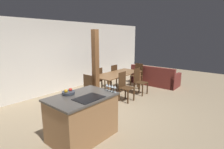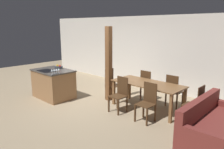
{
  "view_description": "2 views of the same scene",
  "coord_description": "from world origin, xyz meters",
  "px_view_note": "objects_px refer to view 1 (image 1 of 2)",
  "views": [
    {
      "loc": [
        -3.51,
        -3.25,
        2.13
      ],
      "look_at": [
        0.6,
        0.2,
        0.95
      ],
      "focal_mm": 28.0,
      "sensor_mm": 36.0,
      "label": 1
    },
    {
      "loc": [
        4.87,
        -4.29,
        2.35
      ],
      "look_at": [
        0.6,
        0.2,
        0.95
      ],
      "focal_mm": 35.0,
      "sensor_mm": 36.0,
      "label": 2
    }
  ],
  "objects_px": {
    "dining_chair_foot_end": "(137,74)",
    "dining_chair_near_right": "(139,81)",
    "fruit_bowl": "(68,92)",
    "dining_chair_far_right": "(112,76)",
    "dining_chair_near_left": "(125,86)",
    "wine_glass_near": "(115,87)",
    "wine_glass_end": "(107,85)",
    "kitchen_island": "(82,117)",
    "couch": "(155,78)",
    "dining_chair_far_left": "(97,80)",
    "timber_post": "(96,69)",
    "wine_glass_far": "(110,86)",
    "wine_glass_middle": "(112,86)",
    "dining_table": "(118,76)",
    "dining_chair_head_end": "(91,89)"
  },
  "relations": [
    {
      "from": "wine_glass_near",
      "to": "dining_chair_far_left",
      "type": "height_order",
      "value": "wine_glass_near"
    },
    {
      "from": "dining_chair_near_left",
      "to": "couch",
      "type": "xyz_separation_m",
      "value": [
        2.47,
        0.14,
        -0.21
      ]
    },
    {
      "from": "wine_glass_middle",
      "to": "kitchen_island",
      "type": "bearing_deg",
      "value": 152.66
    },
    {
      "from": "kitchen_island",
      "to": "wine_glass_near",
      "type": "bearing_deg",
      "value": -32.8
    },
    {
      "from": "dining_chair_far_right",
      "to": "timber_post",
      "type": "height_order",
      "value": "timber_post"
    },
    {
      "from": "dining_chair_foot_end",
      "to": "dining_chair_near_right",
      "type": "bearing_deg",
      "value": -54.86
    },
    {
      "from": "wine_glass_middle",
      "to": "dining_chair_head_end",
      "type": "height_order",
      "value": "wine_glass_middle"
    },
    {
      "from": "wine_glass_middle",
      "to": "wine_glass_end",
      "type": "relative_size",
      "value": 1.0
    },
    {
      "from": "wine_glass_far",
      "to": "dining_chair_foot_end",
      "type": "relative_size",
      "value": 0.16
    },
    {
      "from": "fruit_bowl",
      "to": "dining_chair_near_left",
      "type": "bearing_deg",
      "value": 7.42
    },
    {
      "from": "fruit_bowl",
      "to": "wine_glass_middle",
      "type": "height_order",
      "value": "wine_glass_middle"
    },
    {
      "from": "wine_glass_near",
      "to": "wine_glass_middle",
      "type": "height_order",
      "value": "same"
    },
    {
      "from": "wine_glass_near",
      "to": "dining_chair_far_left",
      "type": "distance_m",
      "value": 2.97
    },
    {
      "from": "kitchen_island",
      "to": "dining_chair_near_left",
      "type": "height_order",
      "value": "dining_chair_near_left"
    },
    {
      "from": "fruit_bowl",
      "to": "couch",
      "type": "bearing_deg",
      "value": 5.37
    },
    {
      "from": "kitchen_island",
      "to": "wine_glass_end",
      "type": "height_order",
      "value": "wine_glass_end"
    },
    {
      "from": "dining_chair_near_right",
      "to": "kitchen_island",
      "type": "bearing_deg",
      "value": -169.32
    },
    {
      "from": "dining_chair_far_left",
      "to": "kitchen_island",
      "type": "bearing_deg",
      "value": 39.26
    },
    {
      "from": "wine_glass_end",
      "to": "dining_chair_foot_end",
      "type": "height_order",
      "value": "wine_glass_end"
    },
    {
      "from": "dining_chair_head_end",
      "to": "dining_chair_foot_end",
      "type": "xyz_separation_m",
      "value": [
        2.79,
        -0.0,
        0.0
      ]
    },
    {
      "from": "dining_chair_near_right",
      "to": "dining_chair_foot_end",
      "type": "distance_m",
      "value": 1.15
    },
    {
      "from": "fruit_bowl",
      "to": "wine_glass_near",
      "type": "distance_m",
      "value": 0.99
    },
    {
      "from": "wine_glass_middle",
      "to": "dining_chair_foot_end",
      "type": "distance_m",
      "value": 3.99
    },
    {
      "from": "wine_glass_far",
      "to": "couch",
      "type": "relative_size",
      "value": 0.07
    },
    {
      "from": "wine_glass_far",
      "to": "couch",
      "type": "bearing_deg",
      "value": 13.25
    },
    {
      "from": "kitchen_island",
      "to": "timber_post",
      "type": "relative_size",
      "value": 0.58
    },
    {
      "from": "wine_glass_middle",
      "to": "dining_chair_foot_end",
      "type": "bearing_deg",
      "value": 23.74
    },
    {
      "from": "wine_glass_end",
      "to": "dining_chair_far_left",
      "type": "xyz_separation_m",
      "value": [
        1.77,
        2.1,
        -0.56
      ]
    },
    {
      "from": "timber_post",
      "to": "dining_chair_far_right",
      "type": "bearing_deg",
      "value": 25.3
    },
    {
      "from": "dining_chair_far_left",
      "to": "dining_chair_foot_end",
      "type": "bearing_deg",
      "value": 160.38
    },
    {
      "from": "fruit_bowl",
      "to": "wine_glass_end",
      "type": "distance_m",
      "value": 0.85
    },
    {
      "from": "dining_chair_near_left",
      "to": "kitchen_island",
      "type": "bearing_deg",
      "value": -165.36
    },
    {
      "from": "wine_glass_near",
      "to": "dining_chair_foot_end",
      "type": "xyz_separation_m",
      "value": [
        3.62,
        1.67,
        -0.56
      ]
    },
    {
      "from": "dining_table",
      "to": "dining_chair_head_end",
      "type": "bearing_deg",
      "value": 180.0
    },
    {
      "from": "wine_glass_middle",
      "to": "dining_chair_far_left",
      "type": "relative_size",
      "value": 0.16
    },
    {
      "from": "wine_glass_near",
      "to": "dining_table",
      "type": "bearing_deg",
      "value": 36.88
    },
    {
      "from": "fruit_bowl",
      "to": "dining_chair_head_end",
      "type": "xyz_separation_m",
      "value": [
        1.54,
        0.98,
        -0.48
      ]
    },
    {
      "from": "fruit_bowl",
      "to": "dining_chair_head_end",
      "type": "relative_size",
      "value": 0.28
    },
    {
      "from": "wine_glass_near",
      "to": "dining_chair_far_left",
      "type": "bearing_deg",
      "value": 52.8
    },
    {
      "from": "dining_chair_far_left",
      "to": "dining_chair_foot_end",
      "type": "xyz_separation_m",
      "value": [
        1.85,
        -0.66,
        0.0
      ]
    },
    {
      "from": "wine_glass_middle",
      "to": "dining_chair_near_left",
      "type": "relative_size",
      "value": 0.16
    },
    {
      "from": "timber_post",
      "to": "wine_glass_middle",
      "type": "bearing_deg",
      "value": -122.18
    },
    {
      "from": "couch",
      "to": "dining_chair_far_left",
      "type": "bearing_deg",
      "value": 63.35
    },
    {
      "from": "wine_glass_near",
      "to": "dining_chair_far_right",
      "type": "height_order",
      "value": "wine_glass_near"
    },
    {
      "from": "dining_chair_near_right",
      "to": "fruit_bowl",
      "type": "bearing_deg",
      "value": -174.57
    },
    {
      "from": "dining_chair_near_left",
      "to": "dining_chair_near_right",
      "type": "bearing_deg",
      "value": 0.0
    },
    {
      "from": "dining_chair_head_end",
      "to": "dining_chair_far_left",
      "type": "bearing_deg",
      "value": -54.86
    },
    {
      "from": "fruit_bowl",
      "to": "dining_chair_far_right",
      "type": "bearing_deg",
      "value": 25.83
    },
    {
      "from": "wine_glass_far",
      "to": "couch",
      "type": "distance_m",
      "value": 4.42
    },
    {
      "from": "fruit_bowl",
      "to": "dining_chair_near_left",
      "type": "xyz_separation_m",
      "value": [
        2.48,
        0.32,
        -0.48
      ]
    }
  ]
}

